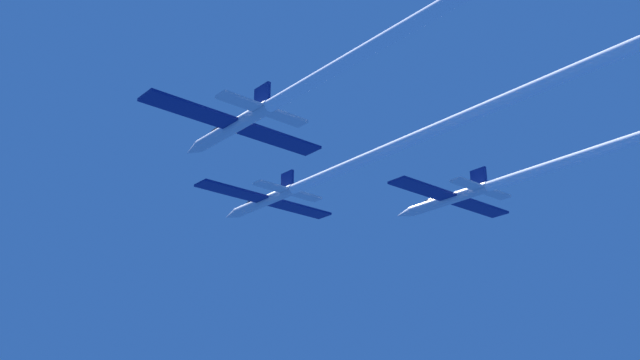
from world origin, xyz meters
The scene contains 3 objects.
jet_lead centered at (-0.19, -16.17, 0.18)m, with size 18.57×59.44×3.08m.
jet_left_wing centered at (-15.09, -27.07, 0.01)m, with size 18.57×49.18×3.08m.
jet_right_wing centered at (14.34, -31.75, -0.60)m, with size 18.57×57.89×3.08m.
Camera 1 is at (-48.08, -65.73, -28.27)m, focal length 40.40 mm.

